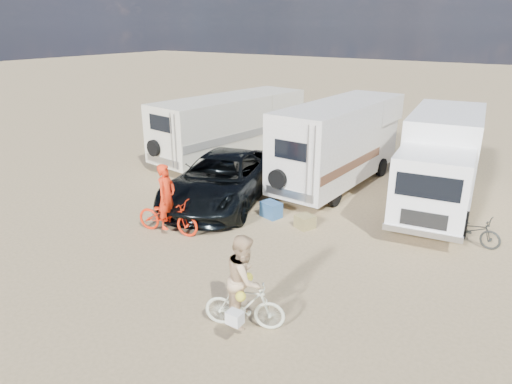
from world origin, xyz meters
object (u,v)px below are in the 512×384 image
Objects in this scene: bike_parked at (471,229)px; cooler at (271,210)px; dark_suv at (222,179)px; bike_woman at (245,306)px; bike_man at (168,216)px; rider_woman at (244,287)px; rv_left at (230,128)px; box_truck at (440,164)px; crate at (305,222)px; rider_man at (167,202)px; rv_main at (339,145)px.

cooler is (-5.53, -1.44, -0.17)m from bike_parked.
dark_suv is 3.62× the size of bike_woman.
dark_suv is 2.16m from cooler.
bike_man is 3.23m from cooler.
bike_woman is 0.89× the size of rider_woman.
box_truck reaches higher than rv_left.
cooler is at bearing 173.81° from crate.
rider_woman reaches higher than dark_suv.
box_truck reaches higher than dark_suv.
rider_woman is 3.82× the size of crate.
rider_man reaches higher than crate.
rider_woman is (-1.59, -8.61, -0.60)m from box_truck.
box_truck is 3.55× the size of rider_man.
crate is at bearing -75.90° from rv_main.
bike_parked is (7.60, 1.23, -0.40)m from dark_suv.
rv_main reaches higher than bike_woman.
rv_main reaches higher than cooler.
rider_woman is 1.15× the size of bike_parked.
bike_man reaches higher than crate.
bike_woman is 5.06m from crate.
bike_parked is at bearing 20.23° from crate.
rv_left is at bearing 12.44° from rider_man.
box_truck is 8.78m from rider_woman.
bike_woman is at bearing -65.10° from dark_suv.
cooler is (-4.08, -3.57, -1.28)m from box_truck.
bike_woman is 0.86× the size of rider_man.
rv_left is 5.57m from dark_suv.
box_truck is 2.81m from bike_parked.
bike_man is at bearing -102.15° from dark_suv.
bike_woman is (4.56, -5.24, -0.33)m from dark_suv.
crate is (-1.23, 4.90, -0.30)m from bike_woman.
bike_parked is 5.71m from cooler.
rv_left is 4.10× the size of rider_woman.
cooler reaches higher than crate.
box_truck is 3.45× the size of bike_man.
box_truck reaches higher than rider_man.
dark_suv reaches higher than bike_man.
rv_main is at bearing -30.52° from rider_man.
box_truck reaches higher than crate.
bike_woman is 5.01m from rider_man.
bike_woman is 7.15m from bike_parked.
rider_man is at bearing -58.33° from rv_left.
bike_man is at bearing -0.00° from rider_man.
cooler is 1.28× the size of crate.
bike_woman is at bearing -130.28° from bike_man.
crate is at bearing -62.88° from rider_man.
box_truck is 4.12× the size of bike_woman.
box_truck is at bearing -3.77° from rv_main.
bike_woman is at bearing -74.39° from rv_main.
rv_left is 11.23m from bike_parked.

